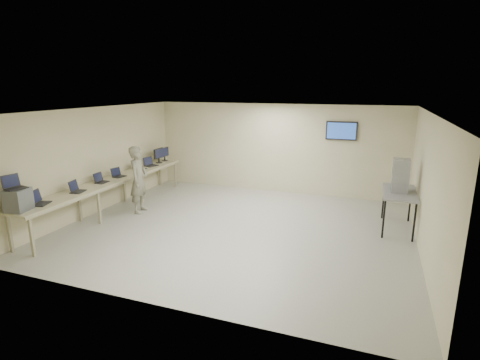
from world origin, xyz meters
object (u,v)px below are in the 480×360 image
(equipment_box, at_px, (18,200))
(soldier, at_px, (139,180))
(workbench, at_px, (112,182))
(side_table, at_px, (399,194))

(equipment_box, xyz_separation_m, soldier, (0.75, 2.98, -0.22))
(workbench, relative_size, equipment_box, 13.35)
(workbench, xyz_separation_m, side_table, (7.19, 1.25, 0.04))
(workbench, bearing_deg, side_table, 9.89)
(equipment_box, height_order, soldier, soldier)
(equipment_box, xyz_separation_m, side_table, (7.25, 4.00, -0.26))
(soldier, xyz_separation_m, side_table, (6.50, 1.02, -0.04))
(soldier, distance_m, side_table, 6.58)
(workbench, relative_size, soldier, 3.33)
(soldier, bearing_deg, workbench, 97.86)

